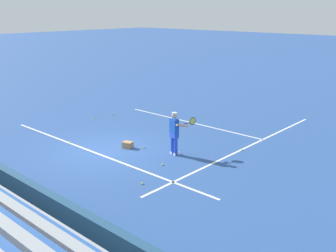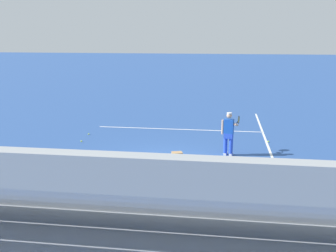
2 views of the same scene
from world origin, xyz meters
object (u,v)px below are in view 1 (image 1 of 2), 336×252
(tennis_ball_far_left, at_px, (143,147))
(tennis_ball_by_box, at_px, (142,183))
(tennis_ball_midcourt, at_px, (95,119))
(tennis_ball_far_right, at_px, (70,142))
(tennis_ball_on_baseline, at_px, (242,150))
(tennis_ball_stray_back, at_px, (113,114))
(tennis_ball_near_player, at_px, (162,165))
(ball_box_cardboard, at_px, (128,145))
(tennis_player, at_px, (175,133))

(tennis_ball_far_left, bearing_deg, tennis_ball_by_box, -45.19)
(tennis_ball_midcourt, relative_size, tennis_ball_far_right, 1.00)
(tennis_ball_by_box, relative_size, tennis_ball_on_baseline, 1.00)
(tennis_ball_far_left, relative_size, tennis_ball_midcourt, 1.00)
(tennis_ball_stray_back, bearing_deg, tennis_ball_near_player, -26.63)
(tennis_ball_near_player, bearing_deg, tennis_ball_by_box, -69.56)
(tennis_ball_near_player, distance_m, tennis_ball_stray_back, 7.80)
(ball_box_cardboard, xyz_separation_m, tennis_ball_midcourt, (-4.48, 1.77, -0.10))
(tennis_ball_by_box, distance_m, tennis_ball_far_right, 5.38)
(tennis_ball_far_right, height_order, tennis_ball_near_player, same)
(tennis_player, relative_size, tennis_ball_far_left, 25.98)
(tennis_ball_on_baseline, relative_size, tennis_ball_far_right, 1.00)
(tennis_ball_midcourt, bearing_deg, tennis_ball_by_box, -27.32)
(tennis_player, relative_size, tennis_ball_by_box, 25.98)
(ball_box_cardboard, relative_size, tennis_ball_stray_back, 6.06)
(tennis_ball_far_left, height_order, tennis_ball_far_right, same)
(tennis_player, xyz_separation_m, tennis_ball_near_player, (0.43, -1.18, -0.86))
(tennis_ball_far_left, xyz_separation_m, tennis_ball_near_player, (1.86, -0.84, 0.00))
(tennis_ball_far_right, bearing_deg, ball_box_cardboard, 28.37)
(tennis_ball_far_right, bearing_deg, tennis_player, 25.02)
(ball_box_cardboard, height_order, tennis_ball_midcourt, ball_box_cardboard)
(ball_box_cardboard, bearing_deg, tennis_ball_midcourt, 158.41)
(tennis_ball_midcourt, relative_size, tennis_ball_stray_back, 1.00)
(tennis_ball_near_player, relative_size, tennis_ball_stray_back, 1.00)
(tennis_ball_midcourt, xyz_separation_m, tennis_ball_far_right, (2.16, -3.03, 0.00))
(tennis_ball_midcourt, xyz_separation_m, tennis_ball_stray_back, (-0.11, 1.28, 0.00))
(tennis_ball_far_right, relative_size, tennis_ball_stray_back, 1.00)
(tennis_player, distance_m, tennis_ball_stray_back, 6.99)
(tennis_player, bearing_deg, tennis_ball_stray_back, 160.51)
(tennis_ball_by_box, relative_size, tennis_ball_stray_back, 1.00)
(tennis_player, bearing_deg, tennis_ball_by_box, -69.70)
(tennis_ball_near_player, bearing_deg, tennis_ball_far_left, 155.59)
(tennis_player, distance_m, tennis_ball_on_baseline, 2.92)
(tennis_ball_on_baseline, distance_m, tennis_ball_midcourt, 8.28)
(tennis_ball_by_box, bearing_deg, tennis_ball_far_right, 171.10)
(tennis_ball_near_player, bearing_deg, tennis_ball_on_baseline, 68.08)
(tennis_ball_far_right, height_order, tennis_ball_stray_back, same)
(tennis_ball_on_baseline, relative_size, tennis_ball_midcourt, 1.00)
(tennis_player, distance_m, tennis_ball_midcourt, 6.57)
(tennis_player, height_order, tennis_ball_stray_back, tennis_player)
(tennis_ball_on_baseline, distance_m, tennis_ball_far_right, 7.33)
(tennis_ball_stray_back, bearing_deg, tennis_ball_on_baseline, -1.14)
(tennis_player, bearing_deg, tennis_ball_far_left, -166.70)
(ball_box_cardboard, relative_size, tennis_ball_far_right, 6.06)
(tennis_ball_near_player, bearing_deg, ball_box_cardboard, 169.45)
(ball_box_cardboard, relative_size, tennis_ball_near_player, 6.06)
(tennis_ball_by_box, height_order, tennis_ball_far_right, same)
(tennis_ball_near_player, bearing_deg, tennis_player, 110.11)
(tennis_ball_far_left, relative_size, tennis_ball_on_baseline, 1.00)
(tennis_ball_far_left, distance_m, tennis_ball_far_right, 3.29)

